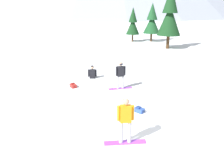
% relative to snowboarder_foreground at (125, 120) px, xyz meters
% --- Properties ---
extents(ground_plane, '(800.00, 800.00, 0.00)m').
position_rel_snowboarder_foreground_xyz_m(ground_plane, '(0.83, 1.46, -0.96)').
color(ground_plane, white).
extents(snowboarder_foreground, '(1.62, 0.63, 1.81)m').
position_rel_snowboarder_foreground_xyz_m(snowboarder_foreground, '(0.00, 0.00, 0.00)').
color(snowboarder_foreground, '#993FD8').
rests_on(snowboarder_foreground, ground_plane).
extents(snowboarder_midground, '(1.52, 0.82, 1.72)m').
position_rel_snowboarder_foreground_xyz_m(snowboarder_midground, '(-0.73, 5.86, -0.05)').
color(snowboarder_midground, '#993FD8').
rests_on(snowboarder_midground, ground_plane).
extents(snowboarder_background, '(0.71, 1.82, 0.95)m').
position_rel_snowboarder_foreground_xyz_m(snowboarder_background, '(-2.98, 7.92, -0.63)').
color(snowboarder_background, black).
rests_on(snowboarder_background, ground_plane).
extents(backpack_blue, '(0.55, 0.51, 0.27)m').
position_rel_snowboarder_foreground_xyz_m(backpack_blue, '(0.49, 2.67, -0.84)').
color(backpack_blue, '#2D4C9E').
rests_on(backpack_blue, ground_plane).
extents(backpack_red, '(0.53, 0.55, 0.27)m').
position_rel_snowboarder_foreground_xyz_m(backpack_red, '(-3.75, 5.68, -0.84)').
color(backpack_red, red).
rests_on(backpack_red, ground_plane).
extents(pine_tree_tall, '(2.45, 2.45, 5.56)m').
position_rel_snowboarder_foreground_xyz_m(pine_tree_tall, '(1.88, 26.76, 2.07)').
color(pine_tree_tall, '#472D19').
rests_on(pine_tree_tall, ground_plane).
extents(pine_tree_twin, '(2.82, 2.82, 7.48)m').
position_rel_snowboarder_foreground_xyz_m(pine_tree_twin, '(3.70, 20.84, 3.12)').
color(pine_tree_twin, '#472D19').
rests_on(pine_tree_twin, ground_plane).
extents(pine_tree_slender, '(1.96, 1.96, 4.94)m').
position_rel_snowboarder_foreground_xyz_m(pine_tree_slender, '(-0.87, 26.21, 1.73)').
color(pine_tree_slender, '#472D19').
rests_on(pine_tree_slender, ground_plane).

